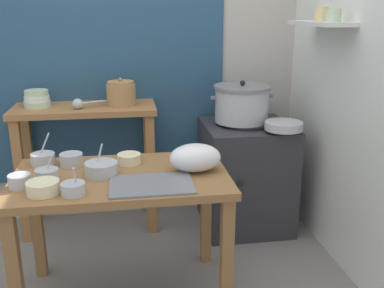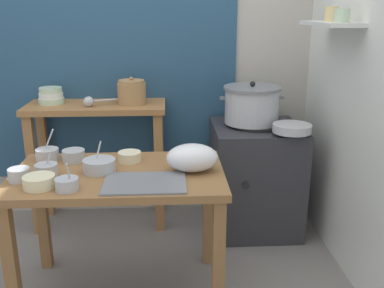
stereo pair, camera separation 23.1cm
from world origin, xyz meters
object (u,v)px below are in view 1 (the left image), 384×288
at_px(prep_table, 122,194).
at_px(prep_bowl_2, 43,159).
at_px(plastic_bag, 195,158).
at_px(prep_bowl_5, 101,168).
at_px(prep_bowl_1, 73,188).
at_px(ladle, 80,104).
at_px(stove_block, 245,175).
at_px(prep_bowl_7, 20,181).
at_px(prep_bowl_6, 71,159).
at_px(steamer_pot, 242,103).
at_px(wide_pan, 284,126).
at_px(back_shelf_table, 87,137).
at_px(bowl_stack_enamel, 37,99).
at_px(prep_bowl_4, 129,158).
at_px(prep_bowl_3, 47,175).
at_px(serving_tray, 151,185).
at_px(clay_pot, 121,93).
at_px(prep_bowl_0, 43,187).

height_order(prep_table, prep_bowl_2, prep_bowl_2).
bearing_deg(plastic_bag, prep_bowl_5, 177.88).
bearing_deg(prep_bowl_1, prep_bowl_2, 114.66).
height_order(ladle, prep_bowl_2, ladle).
relative_size(stove_block, prep_bowl_7, 7.39).
bearing_deg(prep_bowl_6, steamer_pot, 27.47).
height_order(wide_pan, prep_bowl_6, wide_pan).
bearing_deg(stove_block, prep_bowl_2, -158.14).
bearing_deg(back_shelf_table, wide_pan, -15.74).
relative_size(bowl_stack_enamel, prep_bowl_2, 1.00).
bearing_deg(prep_bowl_4, prep_bowl_3, -153.87).
distance_m(bowl_stack_enamel, prep_bowl_2, 0.72).
distance_m(steamer_pot, serving_tray, 1.17).
relative_size(ladle, prep_bowl_7, 2.69).
bearing_deg(prep_table, prep_bowl_5, 173.92).
xyz_separation_m(plastic_bag, prep_bowl_5, (-0.48, 0.02, -0.04)).
height_order(prep_table, prep_bowl_7, prep_bowl_7).
xyz_separation_m(plastic_bag, prep_bowl_4, (-0.34, 0.17, -0.04)).
height_order(stove_block, prep_bowl_1, prep_bowl_1).
relative_size(steamer_pot, prep_bowl_5, 2.60).
height_order(prep_table, prep_bowl_6, prep_bowl_6).
bearing_deg(plastic_bag, prep_bowl_1, -159.99).
xyz_separation_m(ladle, prep_bowl_2, (-0.16, -0.57, -0.18)).
relative_size(serving_tray, prep_bowl_1, 2.79).
bearing_deg(prep_bowl_1, prep_bowl_3, 126.87).
xyz_separation_m(prep_bowl_4, prep_bowl_6, (-0.31, 0.02, 0.01)).
xyz_separation_m(prep_table, prep_bowl_7, (-0.47, -0.10, 0.15)).
bearing_deg(steamer_pot, bowl_stack_enamel, 173.96).
xyz_separation_m(back_shelf_table, plastic_bag, (0.62, -0.87, 0.11)).
xyz_separation_m(prep_table, prep_bowl_6, (-0.26, 0.18, 0.15)).
xyz_separation_m(prep_table, clay_pot, (0.02, 0.86, 0.37)).
relative_size(prep_table, wide_pan, 4.43).
xyz_separation_m(prep_bowl_4, prep_bowl_7, (-0.52, -0.26, 0.01)).
bearing_deg(stove_block, prep_table, -140.03).
bearing_deg(steamer_pot, serving_tray, -126.76).
distance_m(serving_tray, prep_bowl_4, 0.35).
bearing_deg(prep_bowl_1, prep_bowl_5, 63.83).
distance_m(serving_tray, prep_bowl_6, 0.54).
bearing_deg(prep_table, plastic_bag, -1.11).
xyz_separation_m(bowl_stack_enamel, prep_bowl_0, (0.19, -1.09, -0.20)).
bearing_deg(prep_bowl_7, wide_pan, 21.45).
xyz_separation_m(stove_block, prep_bowl_2, (-1.29, -0.52, 0.37)).
xyz_separation_m(prep_table, bowl_stack_enamel, (-0.55, 0.90, 0.34)).
relative_size(serving_tray, prep_bowl_4, 3.12).
xyz_separation_m(stove_block, prep_bowl_6, (-1.14, -0.55, 0.37)).
xyz_separation_m(prep_table, prep_bowl_2, (-0.42, 0.22, 0.15)).
bearing_deg(prep_bowl_4, back_shelf_table, 112.02).
height_order(back_shelf_table, plastic_bag, back_shelf_table).
relative_size(plastic_bag, prep_bowl_6, 2.18).
relative_size(prep_bowl_0, prep_bowl_6, 1.22).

